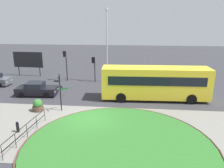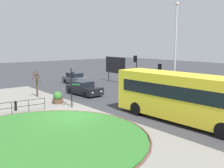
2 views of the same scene
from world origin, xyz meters
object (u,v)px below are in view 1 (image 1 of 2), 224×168
Objects in this scene: signpost_directional at (60,90)px; traffic_light_near at (65,59)px; bus_yellow at (155,83)px; planter_near_signpost at (38,106)px; traffic_light_far at (94,64)px; billboard_left at (28,60)px; lamppost_tall at (107,44)px; car_near_lane at (37,89)px; bollard_foreground at (18,127)px.

traffic_light_near is at bearing 105.16° from signpost_directional.
planter_near_signpost is (-10.61, -4.09, -1.29)m from bus_yellow.
traffic_light_near is at bearing -0.83° from traffic_light_far.
traffic_light_near is 6.66m from billboard_left.
traffic_light_near reaches higher than signpost_directional.
traffic_light_far is at bearing 83.48° from signpost_directional.
bus_yellow is 9.00m from lamppost_tall.
planter_near_signpost is at bearing -67.89° from car_near_lane.
car_near_lane is at bearing 61.85° from traffic_light_near.
lamppost_tall is (2.87, 10.04, 3.03)m from signpost_directional.
signpost_directional reaches higher than traffic_light_far.
billboard_left is at bearing 118.91° from planter_near_signpost.
car_near_lane is 10.24m from lamppost_tall.
billboard_left is at bearing -35.56° from traffic_light_near.
bollard_foreground is 3.88m from planter_near_signpost.
bus_yellow is 19.46m from billboard_left.
bus_yellow is at bearing 24.03° from signpost_directional.
bollard_foreground is 0.74× the size of planter_near_signpost.
traffic_light_far reaches higher than bollard_foreground.
bus_yellow is 2.37× the size of billboard_left.
bus_yellow is 9.67× the size of planter_near_signpost.
billboard_left reaches higher than car_near_lane.
bollard_foreground is 14.48m from traffic_light_far.
lamppost_tall is 12.34m from billboard_left.
lamppost_tall is (1.74, 0.17, 2.53)m from traffic_light_far.
bollard_foreground is at bearing 79.94° from traffic_light_far.
bollard_foreground is at bearing 77.14° from traffic_light_near.
traffic_light_near reaches higher than planter_near_signpost.
signpost_directional is 0.31× the size of bus_yellow.
signpost_directional is at bearing -105.95° from lamppost_tall.
lamppost_tall reaches higher than bollard_foreground.
traffic_light_far is (5.15, 6.07, 1.77)m from car_near_lane.
car_near_lane reaches higher than bollard_foreground.
bus_yellow is at bearing 37.47° from bollard_foreground.
traffic_light_far is 3.07m from lamppost_tall.
bus_yellow is at bearing 134.55° from traffic_light_near.
billboard_left reaches higher than traffic_light_far.
bus_yellow is (8.53, 3.80, -0.15)m from signpost_directional.
planter_near_signpost is (-0.23, 3.87, 0.07)m from bollard_foreground.
planter_near_signpost reaches higher than bollard_foreground.
signpost_directional is at bearing 7.80° from planter_near_signpost.
bus_yellow is 2.67× the size of traffic_light_near.
bollard_foreground is 13.15m from bus_yellow.
bus_yellow is 11.44m from planter_near_signpost.
planter_near_signpost is (-2.08, -0.28, -1.44)m from signpost_directional.
bus_yellow is at bearing 142.57° from traffic_light_far.
signpost_directional is 15.19m from billboard_left.
bollard_foreground is 17.99m from billboard_left.
lamppost_tall reaches higher than traffic_light_far.
car_near_lane is at bearing 136.63° from signpost_directional.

